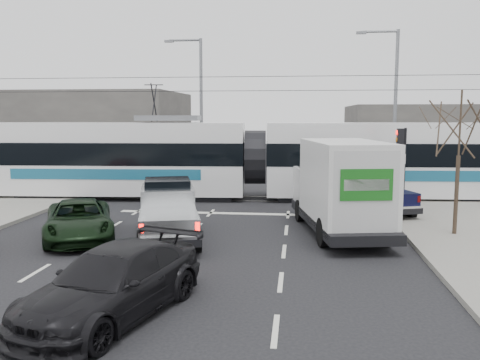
# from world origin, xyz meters

# --- Properties ---
(ground) EXTENTS (120.00, 120.00, 0.00)m
(ground) POSITION_xyz_m (0.00, 0.00, 0.00)
(ground) COLOR black
(ground) RESTS_ON ground
(rails) EXTENTS (60.00, 1.60, 0.03)m
(rails) POSITION_xyz_m (0.00, 10.00, 0.01)
(rails) COLOR #33302D
(rails) RESTS_ON ground
(building_left) EXTENTS (14.00, 10.00, 6.00)m
(building_left) POSITION_xyz_m (-14.00, 22.00, 3.00)
(building_left) COLOR slate
(building_left) RESTS_ON ground
(building_right) EXTENTS (12.00, 10.00, 5.00)m
(building_right) POSITION_xyz_m (12.00, 24.00, 2.50)
(building_right) COLOR slate
(building_right) RESTS_ON ground
(bare_tree) EXTENTS (2.40, 2.40, 5.00)m
(bare_tree) POSITION_xyz_m (7.60, 2.50, 3.79)
(bare_tree) COLOR #47382B
(bare_tree) RESTS_ON ground
(traffic_signal) EXTENTS (0.44, 0.44, 3.60)m
(traffic_signal) POSITION_xyz_m (6.47, 6.50, 2.74)
(traffic_signal) COLOR black
(traffic_signal) RESTS_ON ground
(street_lamp_near) EXTENTS (2.38, 0.25, 9.00)m
(street_lamp_near) POSITION_xyz_m (7.31, 14.00, 5.11)
(street_lamp_near) COLOR slate
(street_lamp_near) RESTS_ON ground
(street_lamp_far) EXTENTS (2.38, 0.25, 9.00)m
(street_lamp_far) POSITION_xyz_m (-4.19, 16.00, 5.11)
(street_lamp_far) COLOR slate
(street_lamp_far) RESTS_ON ground
(catenary) EXTENTS (60.00, 0.20, 7.00)m
(catenary) POSITION_xyz_m (0.00, 10.00, 3.88)
(catenary) COLOR black
(catenary) RESTS_ON ground
(tram) EXTENTS (28.60, 4.79, 5.81)m
(tram) POSITION_xyz_m (-0.14, 10.13, 2.06)
(tram) COLOR white
(tram) RESTS_ON ground
(silver_pickup) EXTENTS (3.26, 5.78, 1.99)m
(silver_pickup) POSITION_xyz_m (-2.41, 1.43, 0.99)
(silver_pickup) COLOR black
(silver_pickup) RESTS_ON ground
(box_truck) EXTENTS (3.53, 7.10, 3.39)m
(box_truck) POSITION_xyz_m (3.64, 2.66, 1.68)
(box_truck) COLOR black
(box_truck) RESTS_ON ground
(navy_pickup) EXTENTS (3.11, 4.95, 1.96)m
(navy_pickup) POSITION_xyz_m (5.40, 6.97, 0.97)
(navy_pickup) COLOR black
(navy_pickup) RESTS_ON ground
(green_car) EXTENTS (3.96, 5.27, 1.33)m
(green_car) POSITION_xyz_m (-5.43, 0.83, 0.67)
(green_car) COLOR black
(green_car) RESTS_ON ground
(dark_car) EXTENTS (3.44, 5.44, 1.47)m
(dark_car) POSITION_xyz_m (-1.78, -5.66, 0.73)
(dark_car) COLOR black
(dark_car) RESTS_ON ground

